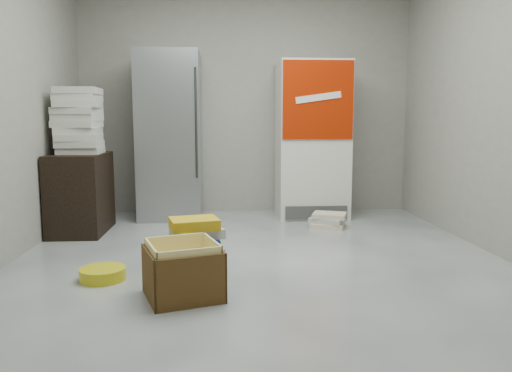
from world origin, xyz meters
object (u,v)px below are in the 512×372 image
object	(u,v)px
steel_fridge	(170,136)
wood_shelf	(81,193)
coke_cooler	(312,140)
phonebook_stack_main	(196,247)
cardboard_box	(183,274)

from	to	relation	value
steel_fridge	wood_shelf	distance (m)	1.23
coke_cooler	phonebook_stack_main	size ratio (longest dim) A/B	4.21
phonebook_stack_main	cardboard_box	bearing A→B (deg)	-116.52
wood_shelf	phonebook_stack_main	bearing A→B (deg)	-50.48
steel_fridge	coke_cooler	distance (m)	1.65
cardboard_box	wood_shelf	bearing A→B (deg)	102.91
coke_cooler	cardboard_box	distance (m)	3.08
coke_cooler	wood_shelf	size ratio (longest dim) A/B	2.25
steel_fridge	cardboard_box	size ratio (longest dim) A/B	3.34
steel_fridge	wood_shelf	xyz separation A→B (m)	(-0.83, -0.73, -0.55)
phonebook_stack_main	steel_fridge	bearing A→B (deg)	81.24
coke_cooler	cardboard_box	world-z (taller)	coke_cooler
steel_fridge	coke_cooler	world-z (taller)	steel_fridge
steel_fridge	cardboard_box	bearing A→B (deg)	-82.72
steel_fridge	phonebook_stack_main	world-z (taller)	steel_fridge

